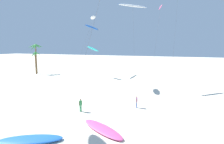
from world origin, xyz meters
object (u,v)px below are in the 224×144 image
object	(u,v)px
grounded_kite_1	(30,140)
palm_tree_1	(36,56)
grounded_kite_3	(102,129)
person_mid_field	(81,105)
flying_kite_7	(93,49)
person_foreground_walker	(137,101)
flying_kite_10	(160,7)
palm_tree_0	(36,49)
flying_kite_3	(92,27)
flying_kite_8	(93,18)
flying_kite_0	(133,6)

from	to	relation	value
grounded_kite_1	palm_tree_1	bearing A→B (deg)	131.18
grounded_kite_3	person_mid_field	xyz separation A→B (m)	(-4.87, 4.12, 0.77)
flying_kite_7	person_foreground_walker	distance (m)	27.53
palm_tree_1	flying_kite_10	bearing A→B (deg)	3.70
grounded_kite_3	person_mid_field	distance (m)	6.43
person_foreground_walker	person_mid_field	size ratio (longest dim) A/B	0.96
palm_tree_0	person_foreground_walker	xyz separation A→B (m)	(36.27, -21.19, -6.62)
flying_kite_3	flying_kite_8	size ratio (longest dim) A/B	0.99
person_mid_field	flying_kite_0	bearing A→B (deg)	81.10
grounded_kite_1	grounded_kite_3	size ratio (longest dim) A/B	1.00
flying_kite_8	person_foreground_walker	world-z (taller)	flying_kite_8
palm_tree_0	flying_kite_8	distance (m)	27.26
grounded_kite_3	flying_kite_10	bearing A→B (deg)	85.81
flying_kite_3	flying_kite_8	world-z (taller)	flying_kite_8
flying_kite_0	flying_kite_7	xyz separation A→B (m)	(-12.80, 7.86, -8.72)
flying_kite_7	grounded_kite_3	world-z (taller)	flying_kite_7
flying_kite_10	grounded_kite_1	distance (m)	39.32
flying_kite_7	grounded_kite_1	xyz separation A→B (m)	(9.75, -33.23, -7.52)
palm_tree_0	flying_kite_8	world-z (taller)	flying_kite_8
palm_tree_0	flying_kite_7	distance (m)	19.50
grounded_kite_3	person_foreground_walker	size ratio (longest dim) A/B	3.65
flying_kite_3	grounded_kite_3	xyz separation A→B (m)	(17.72, -34.04, -13.71)
flying_kite_10	person_mid_field	world-z (taller)	flying_kite_10
flying_kite_10	flying_kite_3	bearing A→B (deg)	168.92
flying_kite_3	flying_kite_0	bearing A→B (deg)	-40.05
flying_kite_0	flying_kite_7	size ratio (longest dim) A/B	1.68
flying_kite_8	grounded_kite_3	bearing A→B (deg)	-62.31
flying_kite_0	palm_tree_0	bearing A→B (deg)	165.55
flying_kite_7	person_mid_field	bearing A→B (deg)	-67.70
flying_kite_3	flying_kite_7	xyz separation A→B (m)	(2.69, -5.16, -6.16)
grounded_kite_1	flying_kite_0	bearing A→B (deg)	83.15
grounded_kite_3	person_foreground_walker	xyz separation A→B (m)	(1.75, 8.14, 0.73)
flying_kite_3	flying_kite_7	world-z (taller)	flying_kite_3
flying_kite_3	grounded_kite_3	world-z (taller)	flying_kite_3
flying_kite_8	flying_kite_10	world-z (taller)	flying_kite_10
palm_tree_0	flying_kite_3	bearing A→B (deg)	15.64
palm_tree_0	grounded_kite_3	xyz separation A→B (m)	(34.52, -29.34, -7.35)
palm_tree_1	grounded_kite_3	world-z (taller)	palm_tree_1
person_mid_field	palm_tree_1	bearing A→B (deg)	140.30
palm_tree_0	flying_kite_8	xyz separation A→B (m)	(24.40, -10.06, 6.81)
flying_kite_8	person_mid_field	bearing A→B (deg)	-70.92
palm_tree_0	person_foreground_walker	distance (m)	42.53
palm_tree_0	flying_kite_3	world-z (taller)	flying_kite_3
palm_tree_1	flying_kite_3	size ratio (longest dim) A/B	0.46
palm_tree_1	grounded_kite_1	bearing A→B (deg)	-48.82
flying_kite_8	person_foreground_walker	distance (m)	21.10
flying_kite_0	grounded_kite_1	xyz separation A→B (m)	(-3.05, -25.37, -16.24)
grounded_kite_1	person_foreground_walker	distance (m)	14.36
palm_tree_1	person_foreground_walker	xyz separation A→B (m)	(35.18, -19.69, -4.47)
flying_kite_3	flying_kite_10	size ratio (longest dim) A/B	0.80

